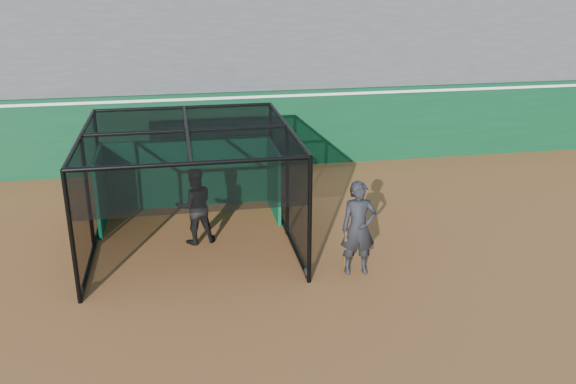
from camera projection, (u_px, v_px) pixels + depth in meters
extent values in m
plane|color=brown|center=(254.00, 294.00, 12.30)|extent=(120.00, 120.00, 0.00)
cube|color=#0B3C1F|center=(219.00, 131.00, 19.71)|extent=(50.00, 0.45, 2.50)
cube|color=white|center=(217.00, 97.00, 19.33)|extent=(50.00, 0.50, 0.08)
cube|color=#4C4C4F|center=(208.00, 35.00, 22.38)|extent=(50.00, 7.85, 7.75)
cube|color=#074D2C|center=(188.00, 173.00, 16.56)|extent=(4.49, 0.10, 1.90)
cylinder|color=black|center=(81.00, 293.00, 12.12)|extent=(0.08, 0.22, 0.22)
cylinder|color=black|center=(307.00, 273.00, 12.91)|extent=(0.08, 0.22, 0.22)
cylinder|color=black|center=(103.00, 208.00, 16.38)|extent=(0.08, 0.22, 0.22)
cylinder|color=black|center=(272.00, 197.00, 17.17)|extent=(0.08, 0.22, 0.22)
imported|color=black|center=(195.00, 206.00, 14.32)|extent=(1.01, 0.85, 1.85)
imported|color=black|center=(358.00, 228.00, 12.84)|extent=(0.77, 0.53, 2.05)
cylinder|color=#593819|center=(346.00, 249.00, 13.01)|extent=(0.15, 0.36, 0.94)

